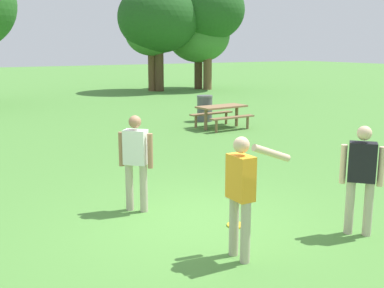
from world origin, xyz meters
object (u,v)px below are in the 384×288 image
(trash_can_beside_table, at_px, (205,108))
(tree_back_right, at_px, (208,11))
(person_bystander, at_px, (241,188))
(person_catcher, at_px, (361,173))
(person_thrower, at_px, (136,157))
(tree_far_right, at_px, (151,34))
(tree_slender_mid, at_px, (158,18))
(tree_back_left, at_px, (198,36))
(picnic_table_near, at_px, (222,112))
(frisbee, at_px, (236,225))

(trash_can_beside_table, height_order, tree_back_right, tree_back_right)
(person_bystander, relative_size, trash_can_beside_table, 1.71)
(person_catcher, distance_m, person_bystander, 2.00)
(person_thrower, height_order, tree_far_right, tree_far_right)
(tree_far_right, relative_size, tree_slender_mid, 0.75)
(person_bystander, height_order, tree_far_right, tree_far_right)
(tree_far_right, bearing_deg, tree_back_right, -14.95)
(person_thrower, bearing_deg, tree_slender_mid, 62.25)
(person_thrower, bearing_deg, person_catcher, -47.39)
(person_thrower, bearing_deg, tree_back_left, 56.08)
(tree_back_right, bearing_deg, tree_slender_mid, 169.19)
(picnic_table_near, bearing_deg, person_bystander, -122.72)
(person_thrower, bearing_deg, trash_can_beside_table, 51.19)
(person_thrower, distance_m, tree_slender_mid, 21.98)
(person_bystander, distance_m, picnic_table_near, 10.09)
(picnic_table_near, relative_size, trash_can_beside_table, 1.87)
(person_thrower, height_order, person_catcher, same)
(person_bystander, relative_size, tree_slender_mid, 0.25)
(person_thrower, relative_size, tree_slender_mid, 0.25)
(person_thrower, height_order, tree_slender_mid, tree_slender_mid)
(tree_far_right, distance_m, tree_slender_mid, 1.02)
(picnic_table_near, bearing_deg, person_thrower, -133.88)
(tree_far_right, height_order, tree_slender_mid, tree_slender_mid)
(person_catcher, relative_size, frisbee, 6.03)
(person_bystander, relative_size, tree_back_right, 0.24)
(person_thrower, bearing_deg, tree_far_right, 63.40)
(tree_far_right, distance_m, tree_back_left, 3.27)
(picnic_table_near, bearing_deg, frisbee, -122.68)
(frisbee, xyz_separation_m, picnic_table_near, (4.83, 7.53, 0.55))
(frisbee, distance_m, tree_far_right, 22.98)
(picnic_table_near, distance_m, tree_slender_mid, 14.30)
(trash_can_beside_table, height_order, tree_slender_mid, tree_slender_mid)
(person_bystander, height_order, frisbee, person_bystander)
(tree_back_right, bearing_deg, trash_can_beside_table, -122.89)
(frisbee, height_order, tree_far_right, tree_far_right)
(person_bystander, xyz_separation_m, tree_back_left, (12.63, 21.79, 2.41))
(frisbee, relative_size, tree_back_right, 0.04)
(trash_can_beside_table, relative_size, tree_slender_mid, 0.15)
(person_catcher, relative_size, tree_far_right, 0.34)
(tree_back_left, height_order, tree_back_right, tree_back_right)
(frisbee, bearing_deg, tree_far_right, 67.36)
(trash_can_beside_table, bearing_deg, frisbee, -119.45)
(person_catcher, distance_m, tree_far_right, 23.49)
(trash_can_beside_table, distance_m, tree_far_right, 12.74)
(trash_can_beside_table, bearing_deg, tree_back_left, 59.63)
(frisbee, xyz_separation_m, tree_far_right, (8.75, 20.97, 3.45))
(person_thrower, height_order, person_bystander, same)
(frisbee, distance_m, tree_back_left, 24.28)
(person_catcher, relative_size, tree_back_right, 0.24)
(person_catcher, bearing_deg, person_thrower, 132.61)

